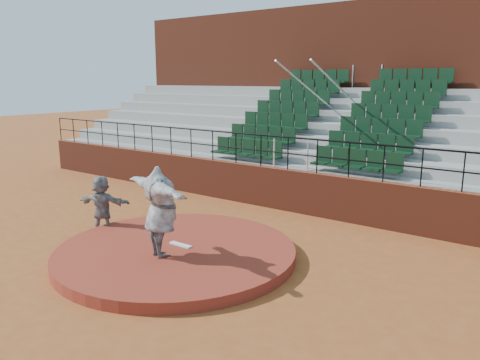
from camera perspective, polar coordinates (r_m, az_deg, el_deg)
name	(u,v)px	position (r m, az deg, el deg)	size (l,w,h in m)	color
ground	(176,257)	(11.07, -7.77, -9.33)	(90.00, 90.00, 0.00)	#984D22
pitchers_mound	(176,252)	(11.03, -7.79, -8.73)	(5.50, 5.50, 0.25)	maroon
pitching_rubber	(180,245)	(11.08, -7.27, -7.84)	(0.60, 0.15, 0.03)	white
boundary_wall	(287,190)	(14.71, 5.77, -1.19)	(24.00, 0.30, 1.30)	maroon
wall_railing	(288,146)	(14.45, 5.88, 4.14)	(24.04, 0.05, 1.03)	black
seating_deck	(338,151)	(17.75, 11.83, 3.50)	(24.00, 5.97, 4.63)	gray
press_box_facade	(379,91)	(21.23, 16.61, 10.39)	(24.00, 3.00, 7.10)	maroon
pitcher	(160,212)	(10.22, -9.69, -3.83)	(2.46, 0.67, 2.00)	black
fielder	(102,205)	(12.92, -16.47, -2.90)	(1.46, 0.46, 1.57)	black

